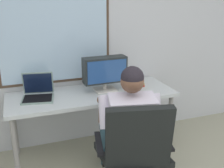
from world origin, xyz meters
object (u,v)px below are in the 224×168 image
laptop (38,91)px  wine_glass (139,83)px  crt_monitor (105,71)px  book_stack (137,84)px  person_seated (128,125)px  office_chair (135,150)px  desk (92,99)px

laptop → wine_glass: 1.06m
crt_monitor → book_stack: (0.40, 0.03, -0.21)m
person_seated → wine_glass: bearing=55.3°
office_chair → wine_glass: 0.90m
desk → laptop: bearing=173.8°
desk → crt_monitor: bearing=11.5°
wine_glass → laptop: bearing=168.3°
laptop → desk: bearing=-6.2°
person_seated → crt_monitor: 0.75m
wine_glass → crt_monitor: bearing=150.2°
desk → laptop: (-0.56, 0.06, 0.13)m
laptop → book_stack: (1.12, 0.01, -0.04)m
desk → person_seated: person_seated is taller
wine_glass → person_seated: bearing=-124.7°
wine_glass → book_stack: wine_glass is taller
crt_monitor → book_stack: bearing=4.9°
desk → office_chair: (0.09, -0.92, -0.11)m
office_chair → crt_monitor: bearing=86.1°
person_seated → laptop: person_seated is taller
crt_monitor → wine_glass: crt_monitor is taller
crt_monitor → laptop: size_ratio=1.33×
crt_monitor → book_stack: 0.45m
office_chair → book_stack: size_ratio=5.43×
desk → wine_glass: wine_glass is taller
office_chair → laptop: office_chair is taller
wine_glass → book_stack: bearing=71.5°
person_seated → wine_glass: person_seated is taller
person_seated → book_stack: (0.41, 0.71, 0.12)m
person_seated → book_stack: bearing=59.9°
desk → office_chair: 0.93m
office_chair → laptop: (-0.65, 0.98, 0.24)m
desk → person_seated: (0.15, -0.64, -0.04)m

